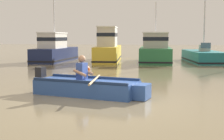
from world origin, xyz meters
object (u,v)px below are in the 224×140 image
object	(u,v)px
moored_boat_green	(155,51)
moored_boat_teal	(203,57)
rowboat_with_person	(89,87)
moored_boat_yellow	(108,49)
mooring_buoy	(86,69)
moored_boat_navy	(55,51)

from	to	relation	value
moored_boat_green	moored_boat_teal	bearing A→B (deg)	15.20
moored_boat_teal	rowboat_with_person	bearing A→B (deg)	-108.97
moored_boat_yellow	mooring_buoy	xyz separation A→B (m)	(0.40, -7.35, -0.71)
moored_boat_teal	moored_boat_navy	bearing A→B (deg)	-172.50
moored_boat_navy	moored_boat_teal	distance (m)	10.39
moored_boat_yellow	moored_boat_green	distance (m)	3.35
moored_boat_yellow	mooring_buoy	distance (m)	7.40
moored_boat_teal	moored_boat_green	bearing A→B (deg)	-164.80
moored_boat_yellow	mooring_buoy	bearing A→B (deg)	-86.90
moored_boat_navy	moored_boat_green	distance (m)	7.07
mooring_buoy	moored_boat_green	bearing A→B (deg)	67.49
moored_boat_green	mooring_buoy	world-z (taller)	moored_boat_green
rowboat_with_person	moored_boat_teal	size ratio (longest dim) A/B	0.65
mooring_buoy	rowboat_with_person	bearing A→B (deg)	-73.94
rowboat_with_person	mooring_buoy	distance (m)	5.66
moored_boat_navy	moored_boat_yellow	xyz separation A→B (m)	(3.72, 0.74, 0.14)
rowboat_with_person	moored_boat_navy	world-z (taller)	moored_boat_navy
rowboat_with_person	moored_boat_teal	bearing A→B (deg)	71.03
moored_boat_navy	mooring_buoy	bearing A→B (deg)	-58.09
moored_boat_yellow	mooring_buoy	size ratio (longest dim) A/B	17.30
moored_boat_navy	moored_boat_teal	size ratio (longest dim) A/B	0.94
moored_boat_green	mooring_buoy	bearing A→B (deg)	-112.51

